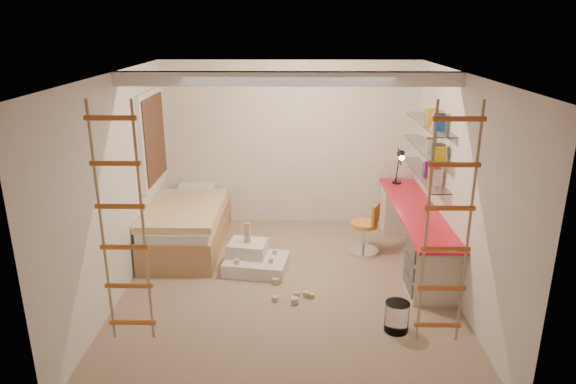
{
  "coord_description": "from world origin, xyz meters",
  "views": [
    {
      "loc": [
        0.09,
        -5.69,
        3.14
      ],
      "look_at": [
        0.0,
        0.3,
        1.15
      ],
      "focal_mm": 32.0,
      "sensor_mm": 36.0,
      "label": 1
    }
  ],
  "objects_px": {
    "bed": "(188,225)",
    "swivel_chair": "(365,235)",
    "desk": "(413,231)",
    "play_platform": "(254,259)"
  },
  "relations": [
    {
      "from": "bed",
      "to": "swivel_chair",
      "type": "xyz_separation_m",
      "value": [
        2.56,
        -0.2,
        -0.05
      ]
    },
    {
      "from": "desk",
      "to": "swivel_chair",
      "type": "relative_size",
      "value": 3.73
    },
    {
      "from": "desk",
      "to": "swivel_chair",
      "type": "distance_m",
      "value": 0.67
    },
    {
      "from": "desk",
      "to": "bed",
      "type": "relative_size",
      "value": 1.4
    },
    {
      "from": "swivel_chair",
      "to": "play_platform",
      "type": "distance_m",
      "value": 1.63
    },
    {
      "from": "desk",
      "to": "swivel_chair",
      "type": "xyz_separation_m",
      "value": [
        -0.63,
        0.16,
        -0.13
      ]
    },
    {
      "from": "bed",
      "to": "play_platform",
      "type": "bearing_deg",
      "value": -35.63
    },
    {
      "from": "play_platform",
      "to": "swivel_chair",
      "type": "bearing_deg",
      "value": 19.09
    },
    {
      "from": "swivel_chair",
      "to": "play_platform",
      "type": "height_order",
      "value": "swivel_chair"
    },
    {
      "from": "bed",
      "to": "swivel_chair",
      "type": "bearing_deg",
      "value": -4.54
    }
  ]
}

